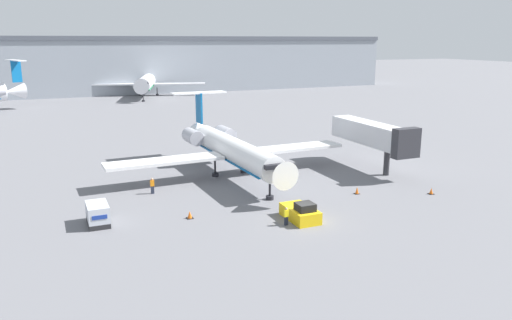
% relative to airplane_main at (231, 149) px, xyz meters
% --- Properties ---
extents(ground_plane, '(600.00, 600.00, 0.00)m').
position_rel_airplane_main_xyz_m(ground_plane, '(0.48, -17.53, -3.27)').
color(ground_plane, slate).
extents(terminal_building, '(180.00, 16.80, 16.82)m').
position_rel_airplane_main_xyz_m(terminal_building, '(0.48, 102.47, 5.16)').
color(terminal_building, '#8C939E').
rests_on(terminal_building, ground).
extents(airplane_main, '(29.43, 25.73, 8.91)m').
position_rel_airplane_main_xyz_m(airplane_main, '(0.00, 0.00, 0.00)').
color(airplane_main, white).
rests_on(airplane_main, ground).
extents(pushback_tug, '(2.21, 4.19, 1.83)m').
position_rel_airplane_main_xyz_m(pushback_tug, '(0.42, -16.66, -2.60)').
color(pushback_tug, yellow).
rests_on(pushback_tug, ground).
extents(luggage_cart, '(1.79, 3.15, 1.88)m').
position_rel_airplane_main_xyz_m(luggage_cart, '(-16.42, -10.66, -2.33)').
color(luggage_cart, '#232326').
rests_on(luggage_cart, ground).
extents(worker_near_tug, '(0.40, 0.24, 1.64)m').
position_rel_airplane_main_xyz_m(worker_near_tug, '(-1.36, -17.38, -2.43)').
color(worker_near_tug, '#232838').
rests_on(worker_near_tug, ground).
extents(worker_by_wing, '(0.40, 0.24, 1.72)m').
position_rel_airplane_main_xyz_m(worker_by_wing, '(-10.14, -3.57, -2.38)').
color(worker_by_wing, '#232838').
rests_on(worker_by_wing, ground).
extents(traffic_cone_left, '(0.60, 0.60, 0.68)m').
position_rel_airplane_main_xyz_m(traffic_cone_left, '(-8.62, -12.37, -2.95)').
color(traffic_cone_left, black).
rests_on(traffic_cone_left, ground).
extents(traffic_cone_right, '(0.51, 0.51, 0.76)m').
position_rel_airplane_main_xyz_m(traffic_cone_right, '(9.58, -12.19, -2.91)').
color(traffic_cone_right, black).
rests_on(traffic_cone_right, ground).
extents(traffic_cone_mid, '(0.55, 0.55, 0.66)m').
position_rel_airplane_main_xyz_m(traffic_cone_mid, '(16.71, -15.34, -2.96)').
color(traffic_cone_mid, black).
rests_on(traffic_cone_mid, ground).
extents(airplane_parked_far_left, '(32.49, 35.77, 11.19)m').
position_rel_airplane_main_xyz_m(airplane_parked_far_left, '(8.61, 91.08, 0.89)').
color(airplane_parked_far_left, white).
rests_on(airplane_parked_far_left, ground).
extents(jet_bridge, '(3.20, 14.12, 6.19)m').
position_rel_airplane_main_xyz_m(jet_bridge, '(17.14, -4.31, 1.18)').
color(jet_bridge, '#2D2D33').
rests_on(jet_bridge, ground).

